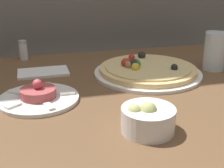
{
  "coord_description": "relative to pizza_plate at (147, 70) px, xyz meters",
  "views": [
    {
      "loc": [
        -0.25,
        -0.33,
        1.13
      ],
      "look_at": [
        -0.07,
        0.41,
        0.83
      ],
      "focal_mm": 50.0,
      "sensor_mm": 36.0,
      "label": 1
    }
  ],
  "objects": [
    {
      "name": "drinking_glass",
      "position": [
        0.23,
        -0.0,
        0.05
      ],
      "size": [
        0.07,
        0.07,
        0.13
      ],
      "color": "silver",
      "rests_on": "dining_table"
    },
    {
      "name": "napkin",
      "position": [
        -0.32,
        0.09,
        -0.01
      ],
      "size": [
        0.16,
        0.1,
        0.01
      ],
      "color": "white",
      "rests_on": "dining_table"
    },
    {
      "name": "pizza_plate",
      "position": [
        0.0,
        0.0,
        0.0
      ],
      "size": [
        0.34,
        0.34,
        0.06
      ],
      "color": "white",
      "rests_on": "dining_table"
    },
    {
      "name": "tartare_plate",
      "position": [
        -0.34,
        -0.13,
        -0.0
      ],
      "size": [
        0.21,
        0.21,
        0.06
      ],
      "color": "white",
      "rests_on": "dining_table"
    },
    {
      "name": "small_bowl",
      "position": [
        -0.13,
        -0.34,
        0.01
      ],
      "size": [
        0.12,
        0.12,
        0.07
      ],
      "color": "white",
      "rests_on": "dining_table"
    },
    {
      "name": "salt_shaker",
      "position": [
        -0.39,
        0.27,
        0.02
      ],
      "size": [
        0.03,
        0.03,
        0.07
      ],
      "color": "silver",
      "rests_on": "dining_table"
    },
    {
      "name": "dining_table",
      "position": [
        -0.09,
        -0.12,
        -0.13
      ],
      "size": [
        1.01,
        0.89,
        0.79
      ],
      "color": "brown",
      "rests_on": "ground_plane"
    }
  ]
}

